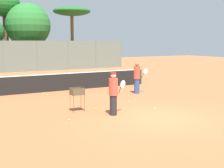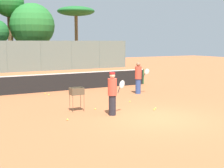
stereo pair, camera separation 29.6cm
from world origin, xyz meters
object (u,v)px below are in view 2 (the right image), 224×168
player_red_cap (112,93)px  ball_cart (77,93)px  tennis_net (76,81)px  player_white_outfit (138,78)px

player_red_cap → ball_cart: size_ratio=1.70×
tennis_net → ball_cart: size_ratio=10.00×
player_red_cap → ball_cart: player_red_cap is taller
player_red_cap → player_white_outfit: bearing=32.6°
player_white_outfit → ball_cart: (-4.82, -2.49, -0.14)m
tennis_net → player_red_cap: 7.10m
ball_cart → player_red_cap: bearing=-54.2°
player_white_outfit → tennis_net: bearing=138.2°
player_white_outfit → player_red_cap: size_ratio=1.03×
tennis_net → player_white_outfit: size_ratio=5.71×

